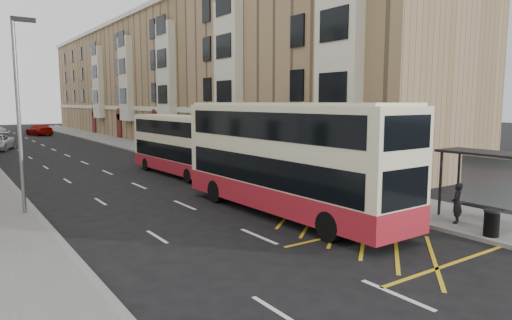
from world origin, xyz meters
TOP-DOWN VIEW (x-y plane):
  - ground at (0.00, 0.00)m, footprint 200.00×200.00m
  - pavement_right at (8.00, 30.00)m, footprint 4.00×120.00m
  - kerb_right at (6.00, 30.00)m, footprint 0.25×120.00m
  - road_markings at (0.00, 45.00)m, footprint 10.00×110.00m
  - terrace_right at (14.88, 45.38)m, footprint 10.75×79.00m
  - bus_shelter at (8.34, -0.39)m, footprint 1.65×4.25m
  - guard_railing at (6.25, 5.75)m, footprint 0.06×6.56m
  - street_lamp_near at (-6.35, 12.00)m, footprint 0.93×0.18m
  - double_decker_front at (2.77, 5.94)m, footprint 2.94×11.90m
  - double_decker_rear at (3.62, 18.26)m, footprint 2.54×9.79m
  - litter_bin at (6.35, -0.92)m, footprint 0.56×0.56m
  - pedestrian_near at (6.93, 0.75)m, footprint 0.67×0.58m
  - pedestrian_mid at (9.29, 4.90)m, footprint 0.89×0.70m
  - pedestrian_far at (7.01, 3.52)m, footprint 1.07×0.76m
  - car_red at (2.40, 62.60)m, footprint 3.29×5.81m

SIDE VIEW (x-z plane):
  - ground at x=0.00m, z-range 0.00..0.00m
  - road_markings at x=0.00m, z-range 0.00..0.01m
  - pavement_right at x=8.00m, z-range 0.00..0.15m
  - kerb_right at x=6.00m, z-range 0.00..0.15m
  - litter_bin at x=6.35m, z-range 0.17..1.10m
  - car_red at x=2.40m, z-range 0.00..1.59m
  - guard_railing at x=6.25m, z-range 0.35..1.36m
  - pedestrian_near at x=6.93m, z-range 0.15..1.70m
  - pedestrian_far at x=7.01m, z-range 0.15..1.84m
  - pedestrian_mid at x=9.29m, z-range 0.15..1.97m
  - double_decker_rear at x=3.62m, z-range 0.04..3.91m
  - bus_shelter at x=8.34m, z-range 0.79..3.49m
  - double_decker_front at x=2.77m, z-range 0.04..4.77m
  - street_lamp_near at x=-6.35m, z-range 0.64..8.64m
  - terrace_right at x=14.88m, z-range -0.10..15.15m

